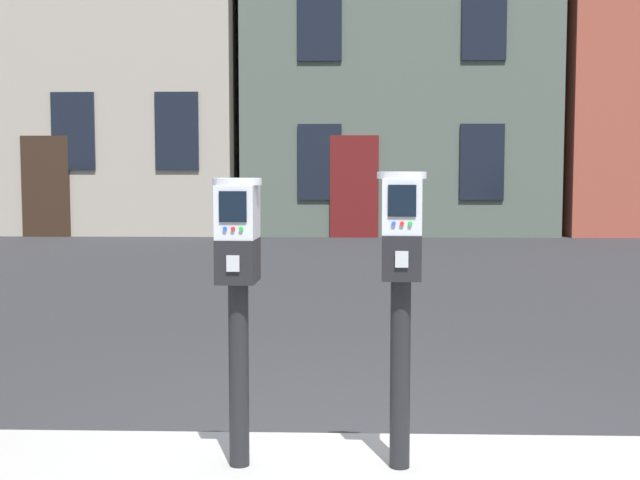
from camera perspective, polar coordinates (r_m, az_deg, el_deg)
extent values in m
plane|color=#28282B|center=(4.35, 3.52, -15.13)|extent=(160.00, 160.00, 0.00)
cylinder|color=black|center=(3.94, -5.36, -8.79)|extent=(0.09, 0.09, 0.83)
cube|color=black|center=(3.85, -5.42, -1.34)|extent=(0.18, 0.25, 0.19)
cube|color=#A5A8AD|center=(3.73, -5.74, -1.55)|extent=(0.06, 0.01, 0.07)
cube|color=#B7BABF|center=(3.83, -5.44, 1.86)|extent=(0.18, 0.23, 0.24)
cube|color=black|center=(3.72, -5.75, 2.20)|extent=(0.12, 0.01, 0.13)
cylinder|color=blue|center=(3.73, -6.28, 0.74)|extent=(0.02, 0.01, 0.02)
cylinder|color=red|center=(3.72, -5.75, 0.74)|extent=(0.02, 0.01, 0.02)
cylinder|color=green|center=(3.71, -5.21, 0.74)|extent=(0.02, 0.01, 0.02)
cylinder|color=#B7BABF|center=(3.83, -5.46, 3.85)|extent=(0.22, 0.22, 0.03)
cylinder|color=black|center=(3.91, 5.29, -8.74)|extent=(0.09, 0.09, 0.85)
cube|color=black|center=(3.82, 5.36, -1.07)|extent=(0.18, 0.25, 0.20)
cube|color=#A5A8AD|center=(3.70, 5.39, -1.27)|extent=(0.06, 0.01, 0.07)
cube|color=#B7BABF|center=(3.81, 5.38, 2.22)|extent=(0.18, 0.23, 0.24)
cube|color=black|center=(3.69, 5.42, 2.59)|extent=(0.12, 0.01, 0.14)
cylinder|color=blue|center=(3.69, 4.87, 1.09)|extent=(0.02, 0.01, 0.02)
cylinder|color=red|center=(3.69, 5.41, 1.08)|extent=(0.02, 0.01, 0.02)
cylinder|color=green|center=(3.69, 5.95, 1.08)|extent=(0.02, 0.01, 0.02)
cylinder|color=#B7BABF|center=(3.80, 5.40, 4.27)|extent=(0.22, 0.22, 0.03)
cube|color=black|center=(18.77, -15.93, 6.90)|extent=(0.90, 0.06, 1.60)
cube|color=black|center=(18.23, -9.39, 7.09)|extent=(0.90, 0.06, 1.60)
cube|color=black|center=(18.96, -17.59, 3.38)|extent=(1.00, 0.07, 2.10)
cube|color=black|center=(17.88, -0.02, 5.15)|extent=(0.90, 0.06, 1.55)
cube|color=black|center=(18.07, 10.60, 5.06)|extent=(0.90, 0.06, 1.55)
cube|color=black|center=(18.11, -0.02, 14.13)|extent=(0.90, 0.06, 1.55)
cube|color=black|center=(18.30, 10.75, 13.95)|extent=(0.90, 0.06, 1.55)
cube|color=#591414|center=(17.87, 2.27, 3.53)|extent=(1.00, 0.07, 2.10)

